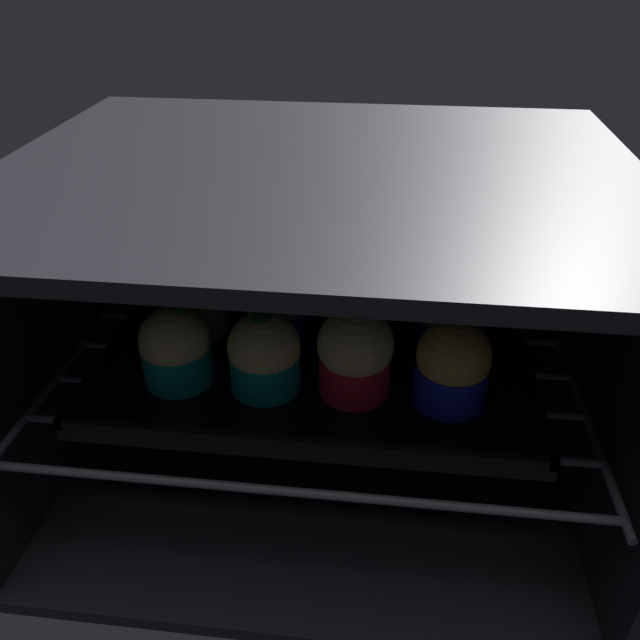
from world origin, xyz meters
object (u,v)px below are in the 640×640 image
(muffin_row1_col0, at_px, (195,299))
(muffin_row2_col2, at_px, (365,271))
(muffin_row2_col0, at_px, (217,263))
(muffin_row0_col0, at_px, (176,348))
(muffin_row1_col2, at_px, (360,309))
(baking_tray, at_px, (320,342))
(muffin_row1_col1, at_px, (277,304))
(muffin_row2_col3, at_px, (442,273))
(muffin_row0_col2, at_px, (355,354))
(muffin_row0_col1, at_px, (265,354))
(muffin_row0_col3, at_px, (452,366))
(muffin_row2_col1, at_px, (295,264))
(muffin_row1_col3, at_px, (452,316))

(muffin_row1_col0, xyz_separation_m, muffin_row2_col2, (0.18, 0.08, 0.00))
(muffin_row2_col0, bearing_deg, muffin_row0_col0, -88.28)
(muffin_row0_col0, height_order, muffin_row1_col2, muffin_row1_col2)
(baking_tray, distance_m, muffin_row0_col0, 0.16)
(muffin_row1_col1, bearing_deg, muffin_row2_col2, 42.53)
(muffin_row1_col2, bearing_deg, muffin_row2_col3, 42.79)
(muffin_row0_col2, relative_size, muffin_row1_col1, 1.12)
(baking_tray, relative_size, muffin_row1_col1, 5.38)
(muffin_row0_col1, height_order, muffin_row1_col2, muffin_row1_col2)
(muffin_row2_col0, bearing_deg, muffin_row2_col2, -1.23)
(muffin_row0_col2, height_order, muffin_row1_col2, muffin_row0_col2)
(muffin_row1_col2, distance_m, muffin_row2_col0, 0.20)
(muffin_row0_col3, height_order, muffin_row1_col2, muffin_row1_col2)
(muffin_row0_col3, bearing_deg, muffin_row0_col2, 177.43)
(muffin_row0_col3, height_order, muffin_row2_col2, same)
(muffin_row0_col0, xyz_separation_m, muffin_row0_col1, (0.09, -0.00, 0.00))
(muffin_row2_col1, distance_m, muffin_row2_col3, 0.17)
(muffin_row1_col1, relative_size, muffin_row2_col1, 0.92)
(muffin_row0_col2, relative_size, muffin_row2_col3, 1.00)
(muffin_row2_col0, xyz_separation_m, muffin_row2_col2, (0.18, -0.00, 0.00))
(muffin_row2_col1, xyz_separation_m, muffin_row2_col3, (0.17, -0.01, 0.00))
(muffin_row0_col1, distance_m, muffin_row0_col3, 0.18)
(muffin_row1_col2, distance_m, muffin_row2_col3, 0.12)
(muffin_row1_col1, distance_m, muffin_row2_col2, 0.12)
(muffin_row0_col3, xyz_separation_m, muffin_row1_col1, (-0.18, 0.09, -0.00))
(muffin_row1_col0, xyz_separation_m, muffin_row2_col1, (0.10, 0.09, 0.00))
(muffin_row0_col2, xyz_separation_m, muffin_row2_col0, (-0.18, 0.18, -0.00))
(muffin_row0_col0, xyz_separation_m, muffin_row0_col2, (0.18, 0.00, 0.01))
(muffin_row2_col0, relative_size, muffin_row2_col3, 0.90)
(muffin_row1_col3, height_order, muffin_row2_col3, muffin_row2_col3)
(muffin_row0_col2, height_order, muffin_row0_col3, muffin_row0_col2)
(muffin_row1_col2, distance_m, muffin_row2_col2, 0.08)
(muffin_row1_col1, height_order, muffin_row2_col1, muffin_row2_col1)
(muffin_row1_col1, bearing_deg, muffin_row0_col0, -132.38)
(muffin_row1_col1, height_order, muffin_row1_col3, muffin_row1_col3)
(muffin_row2_col1, bearing_deg, muffin_row2_col3, -2.19)
(muffin_row1_col1, bearing_deg, baking_tray, -4.29)
(muffin_row1_col1, bearing_deg, muffin_row1_col2, -0.19)
(muffin_row1_col2, bearing_deg, muffin_row1_col0, -179.94)
(muffin_row2_col2, height_order, muffin_row2_col3, muffin_row2_col3)
(muffin_row0_col3, xyz_separation_m, muffin_row2_col0, (-0.27, 0.18, -0.00))
(muffin_row1_col2, xyz_separation_m, muffin_row2_col1, (-0.08, 0.09, 0.00))
(muffin_row0_col0, distance_m, muffin_row2_col3, 0.32)
(muffin_row0_col1, xyz_separation_m, muffin_row2_col3, (0.18, 0.18, 0.01))
(muffin_row0_col3, xyz_separation_m, muffin_row1_col2, (-0.09, 0.09, -0.00))
(baking_tray, xyz_separation_m, muffin_row0_col0, (-0.13, -0.09, 0.04))
(muffin_row0_col0, xyz_separation_m, muffin_row2_col2, (0.18, 0.18, 0.00))
(muffin_row0_col1, xyz_separation_m, muffin_row2_col2, (0.09, 0.18, 0.00))
(muffin_row0_col1, relative_size, muffin_row1_col2, 0.94)
(muffin_row1_col0, height_order, muffin_row2_col0, muffin_row1_col0)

